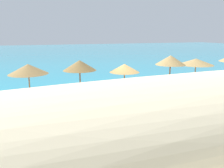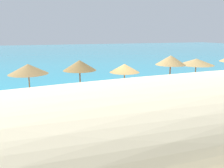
{
  "view_description": "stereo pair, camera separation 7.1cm",
  "coord_description": "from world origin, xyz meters",
  "px_view_note": "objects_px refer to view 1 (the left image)",
  "views": [
    {
      "loc": [
        -6.24,
        -13.04,
        4.51
      ],
      "look_at": [
        -0.98,
        0.92,
        1.17
      ],
      "focal_mm": 36.3,
      "sensor_mm": 36.0,
      "label": 1
    },
    {
      "loc": [
        -6.17,
        -13.06,
        4.51
      ],
      "look_at": [
        -0.98,
        0.92,
        1.17
      ],
      "focal_mm": 36.3,
      "sensor_mm": 36.0,
      "label": 2
    }
  ],
  "objects_px": {
    "beach_umbrella_4": "(124,68)",
    "beach_umbrella_6": "(196,62)",
    "beach_umbrella_3": "(80,65)",
    "beach_umbrella_2": "(28,69)",
    "beach_umbrella_5": "(171,60)",
    "lounge_chair_3": "(201,90)",
    "lounge_chair_1": "(174,92)",
    "lounge_chair_0": "(31,106)"
  },
  "relations": [
    {
      "from": "beach_umbrella_4",
      "to": "beach_umbrella_6",
      "type": "xyz_separation_m",
      "value": [
        6.08,
        0.06,
        0.17
      ]
    },
    {
      "from": "beach_umbrella_3",
      "to": "beach_umbrella_2",
      "type": "bearing_deg",
      "value": -171.19
    },
    {
      "from": "beach_umbrella_4",
      "to": "beach_umbrella_5",
      "type": "xyz_separation_m",
      "value": [
        3.4,
        -0.41,
        0.45
      ]
    },
    {
      "from": "beach_umbrella_4",
      "to": "beach_umbrella_5",
      "type": "distance_m",
      "value": 3.46
    },
    {
      "from": "beach_umbrella_3",
      "to": "beach_umbrella_4",
      "type": "height_order",
      "value": "beach_umbrella_3"
    },
    {
      "from": "beach_umbrella_3",
      "to": "beach_umbrella_5",
      "type": "bearing_deg",
      "value": -4.33
    },
    {
      "from": "beach_umbrella_2",
      "to": "lounge_chair_3",
      "type": "bearing_deg",
      "value": -3.77
    },
    {
      "from": "beach_umbrella_5",
      "to": "beach_umbrella_4",
      "type": "bearing_deg",
      "value": 173.15
    },
    {
      "from": "beach_umbrella_6",
      "to": "lounge_chair_1",
      "type": "bearing_deg",
      "value": -158.0
    },
    {
      "from": "beach_umbrella_4",
      "to": "beach_umbrella_6",
      "type": "distance_m",
      "value": 6.09
    },
    {
      "from": "beach_umbrella_5",
      "to": "lounge_chair_3",
      "type": "distance_m",
      "value": 3.24
    },
    {
      "from": "beach_umbrella_6",
      "to": "lounge_chair_1",
      "type": "xyz_separation_m",
      "value": [
        -2.71,
        -1.1,
        -1.92
      ]
    },
    {
      "from": "beach_umbrella_5",
      "to": "beach_umbrella_6",
      "type": "distance_m",
      "value": 2.74
    },
    {
      "from": "beach_umbrella_2",
      "to": "lounge_chair_0",
      "type": "bearing_deg",
      "value": -94.42
    },
    {
      "from": "beach_umbrella_3",
      "to": "beach_umbrella_4",
      "type": "xyz_separation_m",
      "value": [
        3.08,
        -0.08,
        -0.33
      ]
    },
    {
      "from": "beach_umbrella_6",
      "to": "lounge_chair_1",
      "type": "height_order",
      "value": "beach_umbrella_6"
    },
    {
      "from": "beach_umbrella_2",
      "to": "beach_umbrella_4",
      "type": "xyz_separation_m",
      "value": [
        6.17,
        0.4,
        -0.33
      ]
    },
    {
      "from": "beach_umbrella_4",
      "to": "beach_umbrella_6",
      "type": "height_order",
      "value": "beach_umbrella_6"
    },
    {
      "from": "beach_umbrella_5",
      "to": "lounge_chair_3",
      "type": "xyz_separation_m",
      "value": [
        2.25,
        -0.77,
        -2.19
      ]
    },
    {
      "from": "beach_umbrella_4",
      "to": "lounge_chair_3",
      "type": "distance_m",
      "value": 6.03
    },
    {
      "from": "lounge_chair_0",
      "to": "lounge_chair_1",
      "type": "bearing_deg",
      "value": -117.16
    },
    {
      "from": "beach_umbrella_2",
      "to": "beach_umbrella_5",
      "type": "bearing_deg",
      "value": -0.08
    },
    {
      "from": "beach_umbrella_4",
      "to": "lounge_chair_3",
      "type": "bearing_deg",
      "value": -11.75
    },
    {
      "from": "beach_umbrella_3",
      "to": "lounge_chair_1",
      "type": "bearing_deg",
      "value": -9.8
    },
    {
      "from": "beach_umbrella_5",
      "to": "lounge_chair_0",
      "type": "xyz_separation_m",
      "value": [
        -9.6,
        -0.35,
        -2.23
      ]
    },
    {
      "from": "beach_umbrella_6",
      "to": "beach_umbrella_4",
      "type": "bearing_deg",
      "value": -179.42
    },
    {
      "from": "beach_umbrella_2",
      "to": "beach_umbrella_6",
      "type": "distance_m",
      "value": 12.26
    },
    {
      "from": "beach_umbrella_3",
      "to": "lounge_chair_1",
      "type": "xyz_separation_m",
      "value": [
        6.46,
        -1.12,
        -2.09
      ]
    },
    {
      "from": "beach_umbrella_6",
      "to": "lounge_chair_3",
      "type": "height_order",
      "value": "beach_umbrella_6"
    },
    {
      "from": "beach_umbrella_3",
      "to": "lounge_chair_1",
      "type": "height_order",
      "value": "beach_umbrella_3"
    },
    {
      "from": "beach_umbrella_3",
      "to": "lounge_chair_3",
      "type": "xyz_separation_m",
      "value": [
        8.74,
        -1.26,
        -2.08
      ]
    },
    {
      "from": "beach_umbrella_3",
      "to": "beach_umbrella_4",
      "type": "bearing_deg",
      "value": -1.52
    },
    {
      "from": "beach_umbrella_2",
      "to": "beach_umbrella_3",
      "type": "relative_size",
      "value": 0.98
    },
    {
      "from": "beach_umbrella_5",
      "to": "beach_umbrella_2",
      "type": "bearing_deg",
      "value": 179.92
    },
    {
      "from": "lounge_chair_3",
      "to": "beach_umbrella_3",
      "type": "bearing_deg",
      "value": 77.17
    },
    {
      "from": "beach_umbrella_2",
      "to": "beach_umbrella_3",
      "type": "bearing_deg",
      "value": 8.81
    },
    {
      "from": "lounge_chair_0",
      "to": "lounge_chair_3",
      "type": "height_order",
      "value": "lounge_chair_0"
    },
    {
      "from": "beach_umbrella_6",
      "to": "lounge_chair_0",
      "type": "relative_size",
      "value": 1.51
    },
    {
      "from": "lounge_chair_0",
      "to": "lounge_chair_1",
      "type": "height_order",
      "value": "lounge_chair_0"
    },
    {
      "from": "beach_umbrella_2",
      "to": "lounge_chair_3",
      "type": "relative_size",
      "value": 1.99
    },
    {
      "from": "lounge_chair_3",
      "to": "lounge_chair_0",
      "type": "bearing_deg",
      "value": 83.35
    },
    {
      "from": "beach_umbrella_4",
      "to": "lounge_chair_0",
      "type": "xyz_separation_m",
      "value": [
        -6.2,
        -0.76,
        -1.78
      ]
    }
  ]
}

